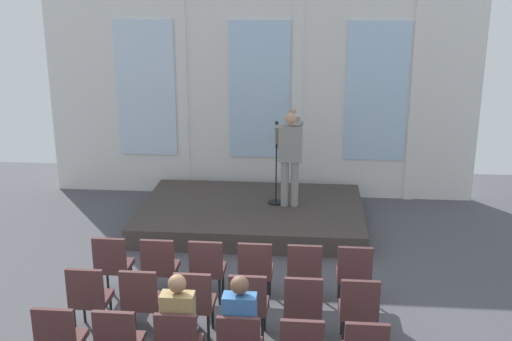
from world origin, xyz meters
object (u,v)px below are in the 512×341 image
chair_r1_c3 (249,302)px  audience_r2_c3 (240,325)px  chair_r0_c4 (304,270)px  mic_stand (276,186)px  chair_r1_c5 (359,307)px  speaker (290,152)px  chair_r0_c2 (207,266)px  chair_r0_c3 (256,268)px  audience_r2_c2 (179,323)px  chair_r2_c0 (59,337)px  chair_r1_c1 (141,297)px  chair_r0_c5 (354,272)px  chair_r2_c1 (118,340)px  chair_r0_c0 (113,262)px  chair_r1_c4 (303,304)px  chair_r1_c2 (195,300)px  chair_r0_c1 (160,264)px  chair_r1_c0 (89,295)px

chair_r1_c3 → audience_r2_c3: audience_r2_c3 is taller
chair_r0_c4 → audience_r2_c3: (-0.67, -1.84, 0.21)m
mic_stand → chair_r1_c5: size_ratio=1.65×
speaker → chair_r0_c2: bearing=-108.6°
chair_r0_c4 → chair_r1_c5: (0.67, -0.96, 0.00)m
chair_r0_c3 → audience_r2_c2: audience_r2_c2 is taller
mic_stand → chair_r2_c0: mic_stand is taller
chair_r0_c4 → chair_r1_c1: (-2.01, -0.96, 0.00)m
chair_r0_c5 → chair_r1_c5: 0.96m
chair_r0_c3 → chair_r1_c5: bearing=-35.7°
chair_r2_c0 → chair_r2_c1: bearing=0.0°
chair_r0_c0 → audience_r2_c3: size_ratio=0.70×
chair_r1_c4 → chair_r1_c5: size_ratio=1.00×
chair_r1_c1 → chair_r1_c2: same height
chair_r0_c5 → chair_r0_c1: bearing=180.0°
speaker → chair_r0_c2: (-1.02, -3.04, -0.83)m
chair_r1_c5 → chair_r2_c0: 3.48m
audience_r2_c2 → audience_r2_c3: size_ratio=0.99×
chair_r0_c2 → chair_r0_c5: same height
chair_r1_c5 → audience_r2_c3: audience_r2_c3 is taller
chair_r0_c1 → chair_r1_c4: (2.01, -0.96, 0.00)m
chair_r0_c1 → chair_r2_c1: 1.92m
chair_r0_c4 → chair_r1_c5: 1.17m
chair_r1_c2 → chair_r2_c1: 1.17m
chair_r0_c1 → audience_r2_c2: size_ratio=0.71×
chair_r1_c1 → audience_r2_c2: size_ratio=0.71×
chair_r1_c1 → chair_r0_c3: bearing=35.7°
chair_r0_c4 → chair_r1_c5: size_ratio=1.00×
speaker → chair_r2_c1: speaker is taller
audience_r2_c2 → speaker: bearing=78.2°
chair_r1_c1 → audience_r2_c3: (1.34, -0.88, 0.21)m
chair_r2_c0 → chair_r1_c0: bearing=90.0°
mic_stand → chair_r1_c3: bearing=-91.4°
chair_r1_c4 → chair_r2_c1: (-2.01, -0.96, 0.00)m
chair_r1_c0 → chair_r1_c1: (0.67, 0.00, 0.00)m
chair_r0_c4 → chair_r0_c1: bearing=180.0°
chair_r1_c0 → chair_r1_c5: 3.35m
chair_r1_c5 → chair_r2_c1: size_ratio=1.00×
chair_r1_c2 → audience_r2_c3: bearing=-52.7°
chair_r2_c1 → chair_r0_c3: bearing=55.1°
chair_r1_c0 → audience_r2_c3: bearing=-23.7°
chair_r0_c2 → chair_r2_c1: same height
chair_r0_c0 → audience_r2_c3: bearing=-42.5°
chair_r0_c2 → chair_r1_c5: same height
audience_r2_c2 → chair_r0_c0: bearing=126.0°
audience_r2_c3 → chair_r0_c3: bearing=90.0°
chair_r0_c0 → chair_r1_c2: bearing=-35.7°
chair_r0_c3 → chair_r1_c0: 2.23m
chair_r0_c1 → chair_r1_c4: bearing=-25.6°
chair_r0_c0 → chair_r1_c3: 2.23m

